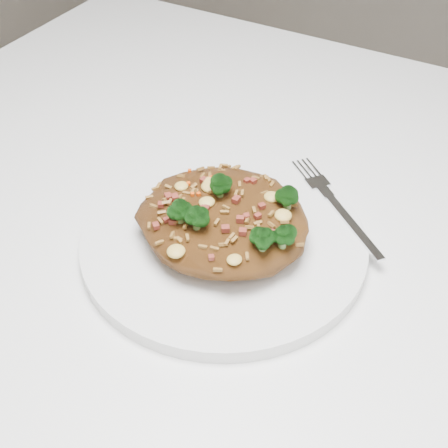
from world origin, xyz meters
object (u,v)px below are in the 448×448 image
at_px(plate, 224,241).
at_px(fried_rice, 225,213).
at_px(fork, 341,211).
at_px(dining_table, 350,315).

xyz_separation_m(plate, fried_rice, (0.00, -0.00, 0.04)).
bearing_deg(fork, dining_table, 1.15).
bearing_deg(dining_table, fork, 141.93).
bearing_deg(dining_table, fried_rice, -153.25).
height_order(dining_table, plate, plate).
distance_m(dining_table, fork, 0.12).
height_order(dining_table, fork, fork).
height_order(dining_table, fried_rice, fried_rice).
xyz_separation_m(fried_rice, fork, (0.08, 0.09, -0.03)).
xyz_separation_m(dining_table, plate, (-0.12, -0.06, 0.10)).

